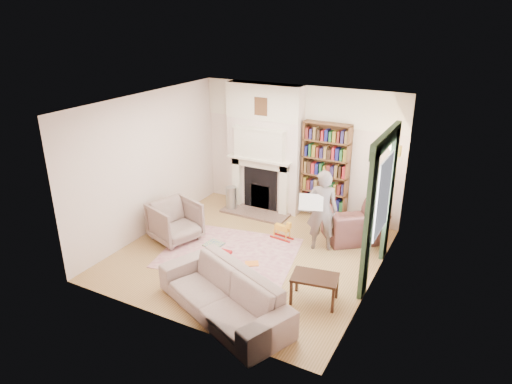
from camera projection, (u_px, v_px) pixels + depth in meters
The scene contains 25 objects.
floor at pixel (250, 254), 8.49m from camera, with size 4.50×4.50×0.00m, color olive.
ceiling at pixel (249, 103), 7.44m from camera, with size 4.50×4.50×0.00m, color white.
wall_back at pixel (300, 151), 9.81m from camera, with size 4.50×4.50×0.00m, color beige.
wall_front at pixel (169, 236), 6.12m from camera, with size 4.50×4.50×0.00m, color beige.
wall_left at pixel (149, 164), 8.95m from camera, with size 4.50×4.50×0.00m, color beige.
wall_right at pixel (378, 208), 6.99m from camera, with size 4.50×4.50×0.00m, color beige.
fireplace at pixel (264, 149), 9.98m from camera, with size 1.70×0.58×2.80m.
bookcase at pixel (325, 167), 9.50m from camera, with size 1.00×0.24×1.85m, color brown.
window at pixel (383, 196), 7.30m from camera, with size 0.02×0.90×1.30m, color silver.
curtain_left at pixel (368, 227), 6.84m from camera, with size 0.07×0.32×2.40m, color #2E4830.
curtain_right at pixel (389, 195), 7.99m from camera, with size 0.07×0.32×2.40m, color #2E4830.
pelmet at pixel (387, 139), 6.98m from camera, with size 0.09×1.70×0.24m, color #2E4830.
wall_sconce at pixel (389, 150), 8.13m from camera, with size 0.20×0.24×0.24m, color gold, non-canonical shape.
rug at pixel (230, 253), 8.51m from camera, with size 2.43×1.87×0.01m, color beige.
armchair_reading at pixel (354, 224), 8.86m from camera, with size 1.07×0.93×0.70m, color #4F2A2B.
armchair_left at pixel (175, 221), 8.88m from camera, with size 0.83×0.86×0.78m, color gray.
sofa at pixel (223, 294), 6.71m from camera, with size 2.31×0.90×0.67m, color #BBB09A.
man_reading at pixel (322, 210), 8.40m from camera, with size 0.57×0.38×1.57m, color #62534E.
newspaper at pixel (311, 202), 8.23m from camera, with size 0.44×0.02×0.31m, color silver.
coffee_table at pixel (314, 289), 7.02m from camera, with size 0.70×0.45×0.45m, color #321911, non-canonical shape.
paraffin_heater at pixel (231, 198), 10.25m from camera, with size 0.24×0.24×0.55m, color #9EA2A6.
rocking_horse at pixel (282, 230), 8.96m from camera, with size 0.46×0.18×0.40m, color gold, non-canonical shape.
board_game at pixel (214, 244), 8.77m from camera, with size 0.32×0.32×0.03m, color #D4C34A.
game_box_lid at pixel (222, 253), 8.45m from camera, with size 0.32×0.22×0.05m, color #AB1317.
comic_annuals at pixel (244, 266), 8.04m from camera, with size 0.47×0.57×0.02m.
Camera 1 is at (3.60, -6.52, 4.23)m, focal length 32.00 mm.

